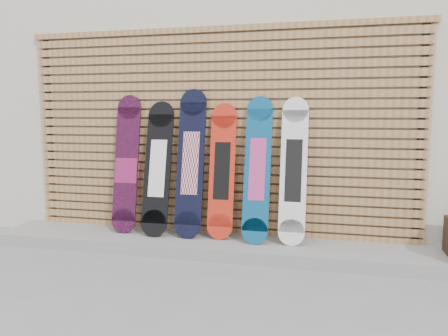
{
  "coord_description": "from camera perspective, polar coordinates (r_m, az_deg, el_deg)",
  "views": [
    {
      "loc": [
        1.0,
        -3.52,
        1.39
      ],
      "look_at": [
        -0.01,
        0.75,
        0.85
      ],
      "focal_mm": 35.0,
      "sensor_mm": 36.0,
      "label": 1
    }
  ],
  "objects": [
    {
      "name": "ground",
      "position": [
        3.92,
        -2.41,
        -13.78
      ],
      "size": [
        80.0,
        80.0,
        0.0
      ],
      "primitive_type": "plane",
      "color": "gray",
      "rests_on": "ground"
    },
    {
      "name": "building",
      "position": [
        7.05,
        9.44,
        10.27
      ],
      "size": [
        12.0,
        5.0,
        3.6
      ],
      "primitive_type": "cube",
      "color": "beige",
      "rests_on": "ground"
    },
    {
      "name": "concrete_step",
      "position": [
        4.56,
        -1.89,
        -9.96
      ],
      "size": [
        4.6,
        0.7,
        0.12
      ],
      "primitive_type": "cube",
      "color": "gray",
      "rests_on": "ground"
    },
    {
      "name": "slat_wall",
      "position": [
        4.64,
        -1.0,
        4.76
      ],
      "size": [
        4.26,
        0.08,
        2.29
      ],
      "color": "#A47444",
      "rests_on": "ground"
    },
    {
      "name": "snowboard_0",
      "position": [
        4.84,
        -12.62,
        0.43
      ],
      "size": [
        0.27,
        0.29,
        1.48
      ],
      "color": "black",
      "rests_on": "concrete_step"
    },
    {
      "name": "snowboard_1",
      "position": [
        4.67,
        -8.64,
        -0.03
      ],
      "size": [
        0.29,
        0.35,
        1.41
      ],
      "color": "black",
      "rests_on": "concrete_step"
    },
    {
      "name": "snowboard_2",
      "position": [
        4.55,
        -4.39,
        0.65
      ],
      "size": [
        0.29,
        0.33,
        1.54
      ],
      "color": "black",
      "rests_on": "concrete_step"
    },
    {
      "name": "snowboard_3",
      "position": [
        4.49,
        -0.26,
        -0.37
      ],
      "size": [
        0.27,
        0.28,
        1.39
      ],
      "color": "red",
      "rests_on": "concrete_step"
    },
    {
      "name": "snowboard_4",
      "position": [
        4.37,
        4.38,
        -0.15
      ],
      "size": [
        0.26,
        0.36,
        1.46
      ],
      "color": "#0D4F7F",
      "rests_on": "concrete_step"
    },
    {
      "name": "snowboard_5",
      "position": [
        4.35,
        9.07,
        -0.32
      ],
      "size": [
        0.26,
        0.33,
        1.45
      ],
      "color": "white",
      "rests_on": "concrete_step"
    }
  ]
}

